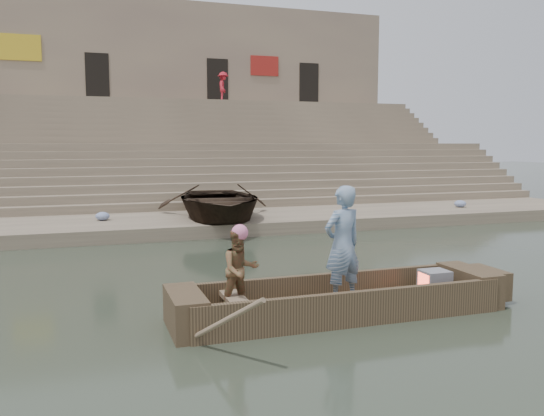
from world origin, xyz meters
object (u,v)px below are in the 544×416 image
television (434,282)px  standing_man (343,245)px  main_rowboat (339,309)px  beached_rowboat (218,201)px  pedestrian (223,87)px  rowing_man (240,270)px

television → standing_man: bearing=-178.6°
main_rowboat → standing_man: standing_man is taller
main_rowboat → beached_rowboat: beached_rowboat is taller
television → pedestrian: (2.07, 23.94, 5.62)m
beached_rowboat → main_rowboat: bearing=-84.3°
beached_rowboat → pedestrian: bearing=82.4°
rowing_man → main_rowboat: bearing=-11.3°
main_rowboat → pedestrian: 24.97m
rowing_man → beached_rowboat: size_ratio=0.24×
main_rowboat → beached_rowboat: size_ratio=0.93×
main_rowboat → beached_rowboat: 9.58m
standing_man → rowing_man: (-1.69, 0.13, -0.32)m
standing_man → pedestrian: bearing=-113.0°
main_rowboat → rowing_man: rowing_man is taller
television → pedestrian: size_ratio=0.27×
pedestrian → main_rowboat: bearing=-170.9°
standing_man → rowing_man: bearing=-18.4°
standing_man → beached_rowboat: size_ratio=0.36×
beached_rowboat → rowing_man: bearing=-94.3°
main_rowboat → standing_man: size_ratio=2.58×
rowing_man → beached_rowboat: bearing=70.6°
television → pedestrian: pedestrian is taller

